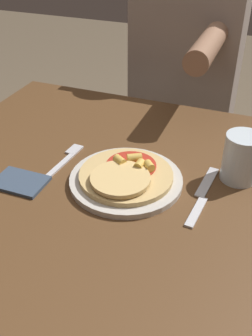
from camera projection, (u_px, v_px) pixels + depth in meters
The scene contains 8 objects.
dining_table at pixel (126, 226), 0.93m from camera, with size 1.07×0.94×0.74m.
plate at pixel (126, 180), 0.89m from camera, with size 0.26×0.26×0.01m.
pizza at pixel (126, 175), 0.88m from camera, with size 0.21×0.21×0.04m.
fork at pixel (65, 160), 0.97m from camera, with size 0.03×0.18×0.00m.
knife at pixel (202, 196), 0.85m from camera, with size 0.03×0.22×0.00m.
drinking_glass at pixel (241, 158), 0.88m from camera, with size 0.08×0.08×0.11m.
napkin at pixel (20, 182), 0.89m from camera, with size 0.12×0.08×0.01m.
person_diner at pixel (185, 78), 1.46m from camera, with size 0.38×0.52×1.23m.
Camera 1 is at (0.25, -0.64, 1.27)m, focal length 42.00 mm.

